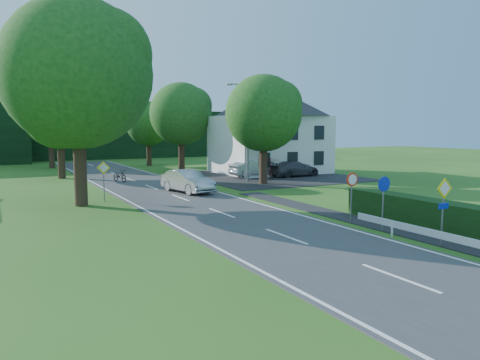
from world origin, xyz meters
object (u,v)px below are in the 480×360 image
streetlight (246,128)px  motorcycle (120,176)px  parked_car_grey (295,169)px  parasol (271,168)px  parked_car_silver_a (257,168)px  moving_car (188,181)px  parked_car_silver_b (306,166)px

streetlight → motorcycle: 11.09m
parked_car_grey → parasol: size_ratio=2.44×
motorcycle → parked_car_grey: parked_car_grey is taller
streetlight → parked_car_silver_a: 5.29m
moving_car → streetlight: bearing=19.5°
moving_car → parasol: 11.65m
parked_car_silver_b → moving_car: bearing=92.3°
parked_car_silver_a → parked_car_grey: 3.54m
parked_car_silver_b → parasol: 5.16m
motorcycle → parasol: 13.09m
parked_car_silver_a → parked_car_silver_b: bearing=-85.3°
motorcycle → parasol: (12.75, -2.93, 0.37)m
parked_car_silver_a → parasol: parasol is taller
parked_car_silver_b → parked_car_silver_a: bearing=71.4°
moving_car → parked_car_grey: moving_car is taller
parked_car_silver_a → parasol: (0.87, -1.08, 0.08)m
moving_car → parked_car_silver_b: 16.73m
streetlight → parked_car_silver_b: size_ratio=1.63×
motorcycle → parasol: size_ratio=0.99×
parked_car_grey → parked_car_silver_a: bearing=67.8°
parked_car_silver_b → motorcycle: bearing=62.4°
streetlight → parasol: 5.27m
parked_car_silver_a → parked_car_grey: size_ratio=1.02×
moving_car → motorcycle: 8.93m
motorcycle → parked_car_grey: bearing=-27.6°
parked_car_grey → parasol: (-2.44, 0.15, 0.19)m
parasol → streetlight: bearing=-153.3°
motorcycle → parked_car_silver_b: bearing=-20.7°
parked_car_silver_a → parked_car_grey: parked_car_silver_a is taller
streetlight → parasol: size_ratio=4.07×
motorcycle → parked_car_silver_b: size_ratio=0.40×
parasol → moving_car: bearing=-151.1°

